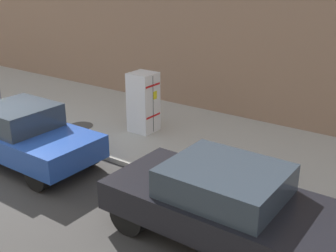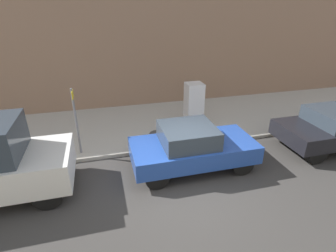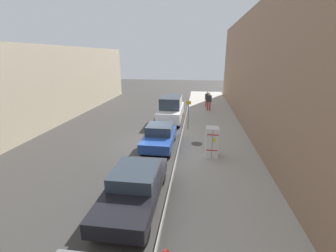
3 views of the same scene
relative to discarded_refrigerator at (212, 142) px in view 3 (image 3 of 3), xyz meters
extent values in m
plane|color=#383533|center=(3.79, -1.67, -0.97)|extent=(80.00, 80.00, 0.00)
cube|color=#B2ADA0|center=(-0.38, -1.67, -0.91)|extent=(4.64, 44.00, 0.12)
cube|color=#937056|center=(-3.71, -1.67, 3.40)|extent=(2.02, 39.60, 8.74)
cube|color=beige|center=(13.06, -1.67, 2.17)|extent=(1.91, 37.40, 6.29)
cube|color=white|center=(0.00, 0.00, 0.00)|extent=(0.69, 0.69, 1.69)
cube|color=black|center=(0.00, 0.35, 0.00)|extent=(0.01, 0.01, 1.61)
cube|color=yellow|center=(-0.09, 0.35, 0.25)|extent=(0.16, 0.01, 0.22)
cube|color=red|center=(0.00, 0.35, 0.54)|extent=(0.62, 0.01, 0.05)
cube|color=red|center=(0.00, 0.35, -0.34)|extent=(0.62, 0.01, 0.05)
cylinder|color=#47443F|center=(0.81, -1.74, -0.84)|extent=(0.70, 0.70, 0.02)
cylinder|color=slate|center=(1.52, -4.60, 0.29)|extent=(0.07, 0.07, 2.27)
cube|color=yellow|center=(1.52, -4.58, 1.23)|extent=(0.36, 0.02, 0.24)
cylinder|color=#B73338|center=(-0.26, -12.78, -0.44)|extent=(0.14, 0.14, 0.81)
cylinder|color=#B73338|center=(-0.04, -12.78, -0.44)|extent=(0.14, 0.14, 0.81)
cube|color=#333338|center=(-0.15, -12.78, 0.27)|extent=(0.47, 0.22, 0.61)
sphere|color=beige|center=(-0.15, -12.78, 0.69)|extent=(0.22, 0.22, 0.22)
cylinder|color=#B73338|center=(-0.38, -11.13, -0.41)|extent=(0.14, 0.14, 0.88)
cylinder|color=#B73338|center=(-0.15, -11.13, -0.41)|extent=(0.14, 0.14, 0.88)
cube|color=#333338|center=(-0.27, -11.13, 0.37)|extent=(0.51, 0.22, 0.66)
sphere|color=beige|center=(-0.27, -11.13, 0.82)|extent=(0.24, 0.24, 0.24)
cube|color=silver|center=(3.12, -7.19, -0.19)|extent=(1.91, 5.01, 0.85)
cube|color=#2D3842|center=(3.12, -7.19, 0.71)|extent=(1.68, 2.76, 0.95)
cylinder|color=black|center=(2.30, -5.30, -0.61)|extent=(0.22, 0.72, 0.72)
cylinder|color=black|center=(3.95, -5.30, -0.61)|extent=(0.22, 0.72, 0.72)
cylinder|color=black|center=(2.30, -9.09, -0.61)|extent=(0.22, 0.72, 0.72)
cylinder|color=black|center=(3.95, -9.09, -0.61)|extent=(0.22, 0.72, 0.72)
cube|color=#23479E|center=(3.12, -1.14, -0.36)|extent=(1.76, 3.83, 0.55)
cube|color=#2D3842|center=(3.12, -1.33, 0.19)|extent=(1.54, 1.61, 0.55)
cylinder|color=black|center=(2.38, 0.18, -0.63)|extent=(0.22, 0.68, 0.68)
cylinder|color=black|center=(3.87, 0.18, -0.63)|extent=(0.22, 0.68, 0.68)
cylinder|color=black|center=(2.38, -2.46, -0.63)|extent=(0.22, 0.68, 0.68)
cylinder|color=black|center=(3.87, -2.46, -0.63)|extent=(0.22, 0.68, 0.68)
cube|color=black|center=(3.12, 4.51, -0.33)|extent=(1.89, 4.62, 0.55)
cube|color=#2D3842|center=(3.12, 4.28, 0.19)|extent=(1.66, 1.94, 0.50)
cylinder|color=black|center=(2.31, 6.21, -0.61)|extent=(0.22, 0.73, 0.73)
cylinder|color=black|center=(3.94, 6.21, -0.61)|extent=(0.22, 0.73, 0.73)
cylinder|color=black|center=(2.31, 2.82, -0.61)|extent=(0.22, 0.73, 0.73)
cylinder|color=black|center=(3.94, 2.82, -0.61)|extent=(0.22, 0.73, 0.73)
camera|label=1|loc=(8.78, 7.17, 3.53)|focal=45.00mm
camera|label=2|loc=(9.76, -3.70, 3.75)|focal=28.00mm
camera|label=3|loc=(0.87, 11.68, 4.55)|focal=24.00mm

